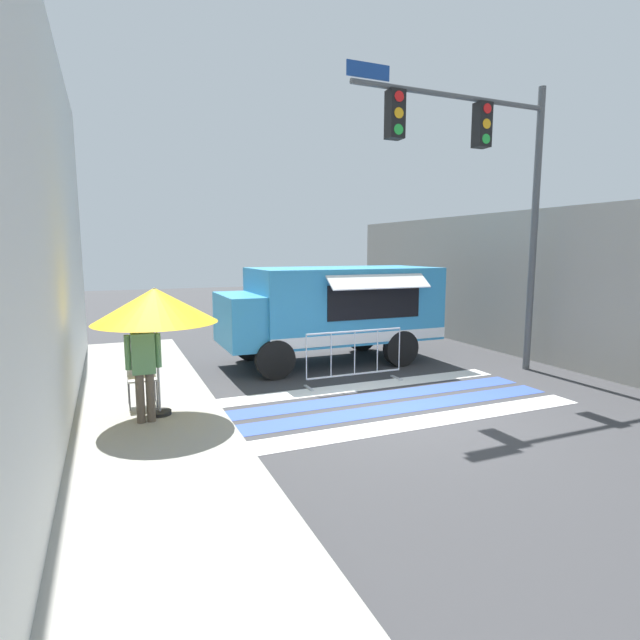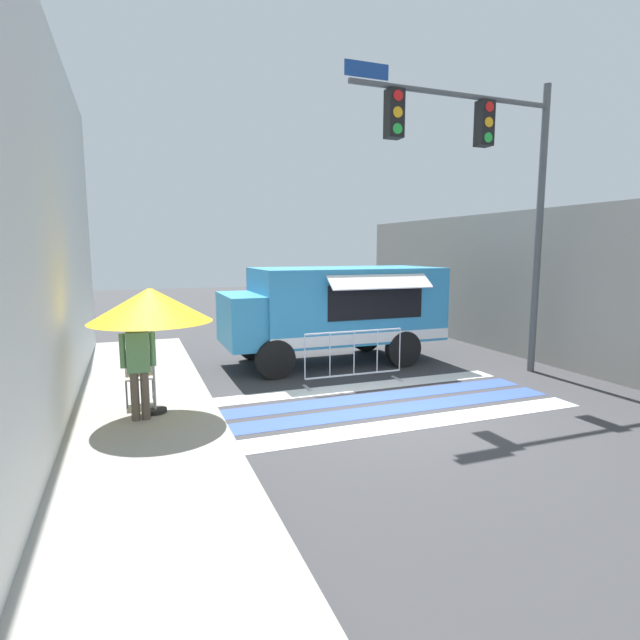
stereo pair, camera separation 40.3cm
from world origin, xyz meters
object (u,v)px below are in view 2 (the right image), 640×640
Objects in this scene: barricade_front at (354,357)px; patio_umbrella at (150,305)px; folding_chair at (139,371)px; vendor_person at (138,362)px; traffic_signal_pole at (486,166)px; food_truck at (331,307)px.

patio_umbrella is at bearing -166.65° from barricade_front.
vendor_person is at bearing -76.09° from folding_chair.
traffic_signal_pole is 2.89× the size of barricade_front.
food_truck is 3.23× the size of vendor_person.
food_truck is 2.42× the size of barricade_front.
patio_umbrella is 1.43m from folding_chair.
barricade_front is (4.24, 0.24, -0.14)m from folding_chair.
vendor_person is 0.75× the size of barricade_front.
vendor_person is (-0.01, -1.00, 0.37)m from folding_chair.
traffic_signal_pole reaches higher than vendor_person.
folding_chair is at bearing 107.11° from patio_umbrella.
patio_umbrella is 2.23× the size of folding_chair.
vendor_person is at bearing -144.27° from food_truck.
traffic_signal_pole is (2.50, -2.46, 3.15)m from food_truck.
food_truck is at bearing 81.90° from barricade_front.
folding_chair is at bearing -153.41° from food_truck.
food_truck is 5.11m from folding_chair.
barricade_front is at bearing 171.22° from traffic_signal_pole.
patio_umbrella is 0.94× the size of barricade_front.
folding_chair is at bearing 178.42° from traffic_signal_pole.
patio_umbrella is 0.92m from vendor_person.
traffic_signal_pole is 8.01m from folding_chair.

